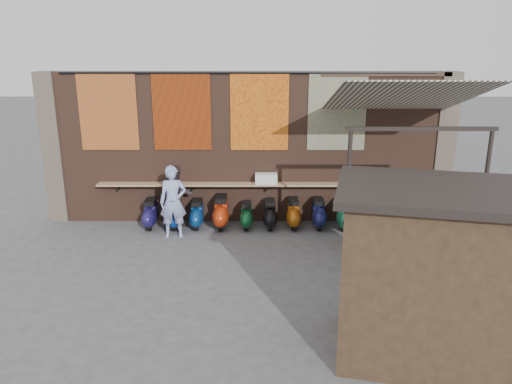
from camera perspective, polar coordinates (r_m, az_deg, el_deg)
ground at (r=11.42m, az=-1.10°, el=-7.66°), size 70.00×70.00×0.00m
brick_wall at (r=13.37m, az=-0.91°, el=5.03°), size 10.00×0.40×4.00m
pier_left at (r=14.44m, az=-22.09°, el=4.67°), size 0.50×0.50×4.00m
pier_right at (r=14.26m, az=20.55°, el=4.70°), size 0.50×0.50×4.00m
eating_counter at (r=13.23m, az=-0.92°, el=0.88°), size 8.00×0.32×0.05m
shelf_box at (r=13.16m, az=1.17°, el=1.53°), size 0.58×0.30×0.27m
tapestry_redgold at (r=13.54m, az=-16.55°, el=8.79°), size 1.50×0.02×2.00m
tapestry_sun at (r=13.13m, az=-8.48°, el=9.06°), size 1.50×0.02×2.00m
tapestry_orange at (r=12.99m, az=0.39°, el=9.16°), size 1.50×0.02×2.00m
tapestry_multi at (r=13.15m, az=9.25°, el=9.04°), size 1.50×0.02×2.00m
hang_rail at (r=12.88m, az=-0.97°, el=13.47°), size 9.50×0.06×0.06m
scooter_stool_0 at (r=13.44m, az=-11.95°, el=-2.46°), size 0.36×0.79×0.75m
scooter_stool_1 at (r=13.31m, az=-9.20°, el=-2.57°), size 0.34×0.76×0.72m
scooter_stool_2 at (r=13.26m, az=-6.75°, el=-2.53°), size 0.34×0.77×0.73m
scooter_stool_3 at (r=13.19m, az=-4.01°, el=-2.32°), size 0.39×0.88×0.83m
scooter_stool_4 at (r=13.14m, az=-1.10°, el=-2.70°), size 0.32×0.72×0.68m
scooter_stool_5 at (r=13.15m, az=1.60°, el=-2.57°), size 0.35×0.77×0.73m
scooter_stool_6 at (r=13.21m, az=4.28°, el=-2.47°), size 0.36×0.80×0.76m
scooter_stool_7 at (r=13.27m, az=7.15°, el=-2.46°), size 0.36×0.80×0.76m
scooter_stool_8 at (r=13.30m, az=9.90°, el=-2.54°), size 0.36×0.80×0.76m
scooter_stool_9 at (r=13.45m, az=12.29°, el=-2.32°), size 0.39×0.87×0.82m
scooter_stool_10 at (r=13.58m, az=14.68°, el=-2.26°), size 0.40×0.88×0.84m
diner_left at (r=12.57m, az=-9.46°, el=-1.11°), size 0.71×0.51×1.82m
diner_right at (r=13.15m, az=-8.98°, el=-0.59°), size 1.04×0.99×1.69m
shopper_navy at (r=11.71m, az=12.04°, el=-3.37°), size 0.91×0.41×1.53m
shopper_grey at (r=11.33m, az=24.46°, el=-4.28°), size 1.25×0.75×1.89m
shopper_tan at (r=12.35m, az=14.05°, el=-2.51°), size 0.80×0.87×1.50m
market_stall at (r=8.08m, az=18.63°, el=-9.21°), size 2.75×2.29×2.61m
stall_roof at (r=7.60m, az=19.58°, el=0.11°), size 3.09×2.62×0.12m
stall_sign at (r=8.72m, az=18.44°, el=-3.07°), size 1.18×0.30×0.50m
stall_shelf at (r=9.07m, az=17.89°, el=-8.67°), size 1.97×0.54×0.06m
awning_canvas at (r=11.81m, az=16.42°, el=10.41°), size 3.20×3.28×0.97m
awning_ledger at (r=13.31m, az=14.68°, el=12.92°), size 3.30×0.08×0.12m
awning_header at (r=10.45m, az=18.43°, el=6.87°), size 3.00×0.08×0.08m
awning_post_left at (r=10.46m, az=10.36°, el=-1.17°), size 0.09×0.09×3.10m
awning_post_right at (r=11.30m, az=24.48°, el=-1.09°), size 0.09×0.09×3.10m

